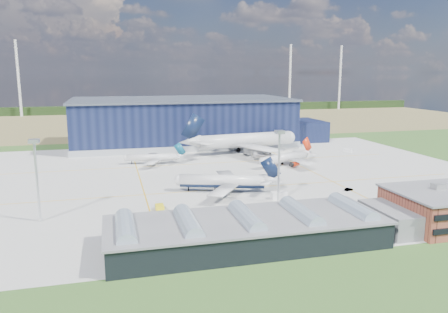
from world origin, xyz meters
The scene contains 22 objects.
ground centered at (0.00, 0.00, 0.00)m, with size 600.00×600.00×0.00m, color #315921.
apron centered at (0.00, 10.00, 0.03)m, with size 220.00×160.00×0.08m.
farmland centered at (0.00, 220.00, 0.00)m, with size 600.00×220.00×0.01m, color olive.
treeline centered at (0.00, 300.00, 4.00)m, with size 600.00×8.00×8.00m, color black.
hangar centered at (2.81, 94.80, 11.62)m, with size 145.00×62.00×26.10m.
glass_concourse centered at (-6.45, -60.00, 3.69)m, with size 78.00×23.00×8.60m.
light_mast_west centered at (-60.00, -30.00, 15.43)m, with size 2.60×2.60×23.00m.
light_mast_center centered at (10.00, -30.00, 15.43)m, with size 2.60×2.60×23.00m.
airliner_navy centered at (-3.88, -13.18, 6.11)m, with size 37.49×36.68×12.23m, color silver, non-canonical shape.
airliner_red centered at (33.57, 21.69, 5.54)m, with size 34.01×33.27×11.09m, color silver, non-canonical shape.
airliner_widebody centered at (26.03, 55.00, 10.40)m, with size 63.80×62.41×20.80m, color silver, non-canonical shape.
airliner_regional centered at (-22.73, 40.00, 4.67)m, with size 28.67×28.04×9.35m, color silver, non-canonical shape.
gse_tug_a centered at (-27.01, -28.14, 0.82)m, with size 2.39×3.91×1.63m, color yellow.
gse_tug_b centered at (-19.49, -34.74, 0.66)m, with size 2.03×3.04×1.32m, color yellow.
gse_van_a centered at (-10.98, -46.00, 1.06)m, with size 2.12×4.87×2.12m, color white.
gse_cart_a centered at (30.87, 32.10, 0.59)m, with size 1.80×2.71×1.17m, color white.
gse_van_b centered at (78.03, 44.03, 0.98)m, with size 1.96×4.28×1.96m, color white.
gse_tug_c centered at (31.80, 39.13, 0.77)m, with size 2.19×3.50×1.53m, color yellow.
gse_van_c centered at (11.84, -26.17, 1.23)m, with size 2.47×5.14×2.47m, color white.
airstair centered at (18.30, -46.00, 1.48)m, with size 1.85×4.63×2.96m, color white.
car_a centered at (52.66, -44.09, 0.62)m, with size 1.46×3.64×1.24m, color #99999E.
car_b centered at (39.04, -22.94, 0.53)m, with size 1.12×3.21×1.06m, color #99999E.
Camera 1 is at (-40.15, -153.76, 40.35)m, focal length 35.00 mm.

